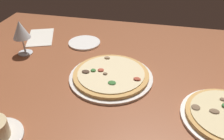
% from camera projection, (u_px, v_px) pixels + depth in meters
% --- Properties ---
extents(dining_table, '(1.50, 1.10, 0.04)m').
position_uv_depth(dining_table, '(112.00, 79.00, 0.95)').
color(dining_table, brown).
rests_on(dining_table, ground).
extents(pizza_main, '(0.32, 0.32, 0.03)m').
position_uv_depth(pizza_main, '(112.00, 76.00, 0.92)').
color(pizza_main, silver).
rests_on(pizza_main, dining_table).
extents(wine_glass_near, '(0.08, 0.08, 0.15)m').
position_uv_depth(wine_glass_near, '(21.00, 31.00, 1.03)').
color(wine_glass_near, silver).
rests_on(wine_glass_near, dining_table).
extents(side_plate, '(0.15, 0.15, 0.01)m').
position_uv_depth(side_plate, '(84.00, 43.00, 1.16)').
color(side_plate, white).
rests_on(side_plate, dining_table).
extents(paper_menu, '(0.19, 0.23, 0.00)m').
position_uv_depth(paper_menu, '(41.00, 37.00, 1.22)').
color(paper_menu, silver).
rests_on(paper_menu, dining_table).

